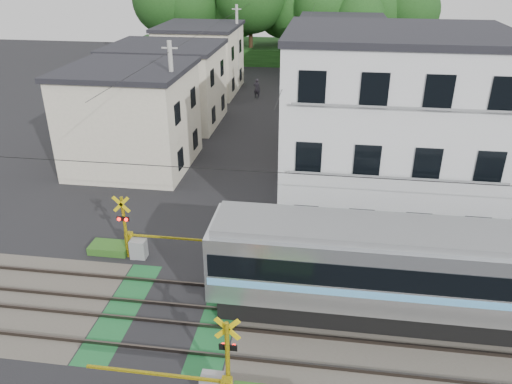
% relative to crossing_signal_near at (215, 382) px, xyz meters
% --- Properties ---
extents(ground, '(120.00, 120.00, 0.00)m').
position_rel_crossing_signal_near_xyz_m(ground, '(-2.59, 3.65, -0.71)').
color(ground, black).
extents(track_bed, '(120.00, 120.00, 0.14)m').
position_rel_crossing_signal_near_xyz_m(track_bed, '(-2.59, 3.65, -0.67)').
color(track_bed, '#47423A').
rests_on(track_bed, ground).
extents(crossing_signal_near, '(4.74, 0.65, 3.09)m').
position_rel_crossing_signal_near_xyz_m(crossing_signal_near, '(0.00, 0.00, 0.00)').
color(crossing_signal_near, yellow).
rests_on(crossing_signal_near, ground).
extents(crossing_signal_far, '(4.74, 0.65, 3.09)m').
position_rel_crossing_signal_near_xyz_m(crossing_signal_far, '(-5.17, 7.31, 0.00)').
color(crossing_signal_far, yellow).
rests_on(crossing_signal_far, ground).
extents(apartment_block, '(10.20, 8.36, 9.30)m').
position_rel_crossing_signal_near_xyz_m(apartment_block, '(5.91, 13.15, 3.94)').
color(apartment_block, silver).
rests_on(apartment_block, ground).
extents(houses_row, '(22.07, 31.35, 6.80)m').
position_rel_crossing_signal_near_xyz_m(houses_row, '(-2.33, 29.57, 2.53)').
color(houses_row, beige).
rests_on(houses_row, ground).
extents(tree_hill, '(40.00, 13.10, 11.94)m').
position_rel_crossing_signal_near_xyz_m(tree_hill, '(-3.46, 51.49, 5.08)').
color(tree_hill, '#1B4517').
rests_on(tree_hill, ground).
extents(catenary, '(60.00, 5.04, 7.00)m').
position_rel_crossing_signal_near_xyz_m(catenary, '(3.41, 3.69, 2.98)').
color(catenary, '#2D2D33').
rests_on(catenary, ground).
extents(utility_poles, '(7.90, 42.00, 8.00)m').
position_rel_crossing_signal_near_xyz_m(utility_poles, '(-3.64, 26.66, 3.37)').
color(utility_poles, '#A5A5A0').
rests_on(utility_poles, ground).
extents(pedestrian, '(0.74, 0.58, 1.81)m').
position_rel_crossing_signal_near_xyz_m(pedestrian, '(-3.68, 34.90, 0.20)').
color(pedestrian, '#34303C').
rests_on(pedestrian, ground).
extents(weed_patches, '(10.25, 8.80, 0.40)m').
position_rel_crossing_signal_near_xyz_m(weed_patches, '(-0.83, 3.56, -0.53)').
color(weed_patches, '#2D5E1E').
rests_on(weed_patches, ground).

